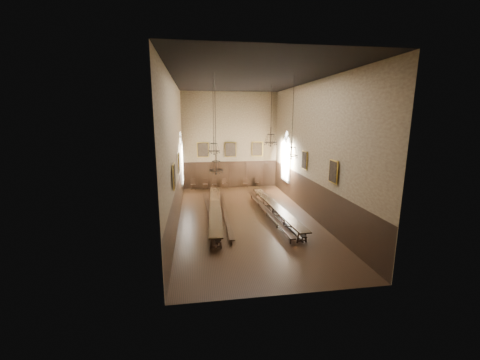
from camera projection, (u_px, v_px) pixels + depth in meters
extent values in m
cube|color=black|center=(246.00, 218.00, 20.01)|extent=(9.00, 18.00, 0.02)
cube|color=black|center=(246.00, 79.00, 18.12)|extent=(9.00, 18.00, 0.02)
cube|color=#8A7854|center=(230.00, 141.00, 27.78)|extent=(9.00, 0.02, 9.00)
cube|color=#8A7854|center=(289.00, 181.00, 10.35)|extent=(9.00, 0.02, 9.00)
cube|color=#8A7854|center=(175.00, 153.00, 18.42)|extent=(0.02, 18.00, 9.00)
cube|color=#8A7854|center=(312.00, 151.00, 19.72)|extent=(0.02, 18.00, 9.00)
cube|color=black|center=(215.00, 207.00, 19.71)|extent=(1.35, 10.59, 0.07)
cube|color=black|center=(276.00, 206.00, 20.06)|extent=(1.27, 9.79, 0.07)
cube|color=black|center=(210.00, 212.00, 19.76)|extent=(0.70, 10.04, 0.05)
cube|color=black|center=(225.00, 212.00, 19.92)|extent=(0.47, 9.50, 0.05)
cube|color=black|center=(267.00, 210.00, 20.21)|extent=(0.77, 10.05, 0.05)
cube|color=black|center=(282.00, 211.00, 20.19)|extent=(0.54, 9.26, 0.05)
cube|color=black|center=(193.00, 185.00, 27.64)|extent=(0.48, 0.48, 0.05)
cube|color=black|center=(193.00, 182.00, 27.77)|extent=(0.44, 0.09, 0.52)
cube|color=black|center=(205.00, 184.00, 27.85)|extent=(0.51, 0.51, 0.05)
cube|color=black|center=(205.00, 181.00, 27.98)|extent=(0.44, 0.12, 0.52)
cube|color=black|center=(215.00, 184.00, 27.89)|extent=(0.43, 0.43, 0.05)
cube|color=black|center=(215.00, 181.00, 28.01)|extent=(0.41, 0.06, 0.49)
cube|color=black|center=(225.00, 184.00, 28.04)|extent=(0.52, 0.52, 0.05)
cube|color=black|center=(225.00, 181.00, 28.16)|extent=(0.41, 0.16, 0.50)
cube|color=black|center=(246.00, 183.00, 28.34)|extent=(0.42, 0.42, 0.05)
cube|color=black|center=(245.00, 180.00, 28.46)|extent=(0.41, 0.04, 0.49)
cube|color=black|center=(257.00, 183.00, 28.58)|extent=(0.50, 0.50, 0.05)
cube|color=black|center=(257.00, 180.00, 28.71)|extent=(0.43, 0.12, 0.51)
cylinder|color=black|center=(213.00, 110.00, 20.25)|extent=(0.03, 0.03, 3.64)
torus|color=black|center=(214.00, 151.00, 20.84)|extent=(0.82, 0.82, 0.05)
torus|color=black|center=(214.00, 143.00, 20.73)|extent=(0.52, 0.52, 0.04)
cylinder|color=black|center=(214.00, 145.00, 20.75)|extent=(0.06, 0.06, 1.16)
cylinder|color=black|center=(271.00, 106.00, 21.35)|extent=(0.03, 0.03, 3.00)
torus|color=black|center=(271.00, 142.00, 21.90)|extent=(0.93, 0.93, 0.05)
torus|color=black|center=(271.00, 134.00, 21.78)|extent=(0.59, 0.59, 0.04)
cylinder|color=black|center=(271.00, 136.00, 21.80)|extent=(0.07, 0.07, 1.32)
cylinder|color=black|center=(215.00, 114.00, 15.82)|extent=(0.03, 0.03, 4.26)
torus|color=black|center=(216.00, 170.00, 16.47)|extent=(0.77, 0.77, 0.05)
torus|color=black|center=(216.00, 161.00, 16.36)|extent=(0.49, 0.49, 0.04)
cylinder|color=black|center=(216.00, 163.00, 16.38)|extent=(0.05, 0.05, 1.08)
cylinder|color=black|center=(293.00, 108.00, 16.71)|extent=(0.03, 0.03, 3.58)
torus|color=black|center=(291.00, 155.00, 17.28)|extent=(0.76, 0.76, 0.04)
torus|color=black|center=(292.00, 147.00, 17.18)|extent=(0.48, 0.48, 0.04)
cylinder|color=black|center=(292.00, 149.00, 17.20)|extent=(0.05, 0.05, 1.07)
cube|color=#AE8929|center=(203.00, 150.00, 27.45)|extent=(1.10, 0.12, 1.40)
cube|color=black|center=(203.00, 150.00, 27.45)|extent=(0.98, 0.02, 1.28)
cube|color=#AE8929|center=(230.00, 149.00, 27.82)|extent=(1.10, 0.12, 1.40)
cube|color=black|center=(230.00, 149.00, 27.82)|extent=(0.98, 0.02, 1.28)
cube|color=#AE8929|center=(257.00, 149.00, 28.20)|extent=(1.10, 0.12, 1.40)
cube|color=black|center=(257.00, 149.00, 28.20)|extent=(0.98, 0.02, 1.28)
cube|color=#AE8929|center=(179.00, 163.00, 19.57)|extent=(0.12, 1.00, 1.30)
cube|color=black|center=(179.00, 163.00, 19.57)|extent=(0.02, 0.88, 1.18)
cube|color=#AE8929|center=(174.00, 176.00, 15.22)|extent=(0.12, 1.00, 1.30)
cube|color=black|center=(174.00, 176.00, 15.22)|extent=(0.02, 0.88, 1.18)
cube|color=#AE8929|center=(305.00, 160.00, 20.83)|extent=(0.12, 1.00, 1.30)
cube|color=black|center=(305.00, 160.00, 20.83)|extent=(0.02, 0.88, 1.18)
cube|color=#AE8929|center=(333.00, 172.00, 16.48)|extent=(0.12, 1.00, 1.30)
cube|color=black|center=(333.00, 172.00, 16.48)|extent=(0.02, 0.88, 1.18)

